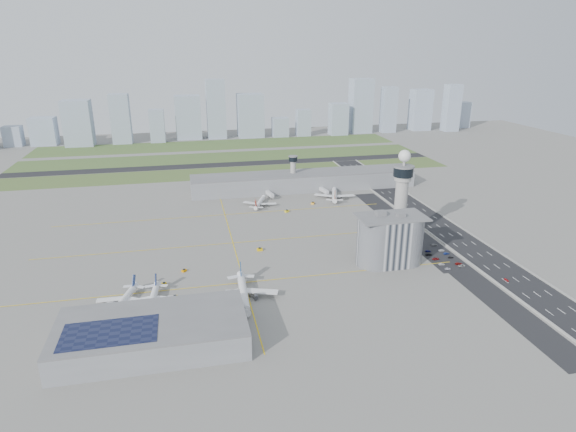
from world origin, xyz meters
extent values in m
plane|color=gray|center=(0.00, 0.00, 0.00)|extent=(1000.00, 1000.00, 0.00)
cube|color=#455729|center=(-20.00, 225.00, 0.04)|extent=(480.00, 50.00, 0.08)
cube|color=#3C5528|center=(-20.00, 300.00, 0.04)|extent=(480.00, 60.00, 0.08)
cube|color=#3D592A|center=(-20.00, 380.00, 0.04)|extent=(480.00, 70.00, 0.08)
cube|color=black|center=(-20.00, 262.00, 0.06)|extent=(480.00, 22.00, 0.10)
cube|color=black|center=(115.00, 0.00, 0.05)|extent=(28.00, 500.00, 0.10)
cube|color=#9E9E99|center=(101.00, 0.00, 0.60)|extent=(0.60, 500.00, 1.20)
cube|color=#9E9E99|center=(129.00, 0.00, 0.60)|extent=(0.60, 500.00, 1.20)
cube|color=black|center=(90.00, -10.00, 0.04)|extent=(18.00, 260.00, 0.08)
cube|color=black|center=(88.00, -22.00, 0.05)|extent=(20.00, 44.00, 0.10)
cube|color=yellow|center=(-40.00, -30.00, 0.01)|extent=(260.00, 0.60, 0.01)
cube|color=yellow|center=(-40.00, 30.00, 0.01)|extent=(260.00, 0.60, 0.01)
cube|color=yellow|center=(-40.00, 90.00, 0.01)|extent=(260.00, 0.60, 0.01)
cube|color=yellow|center=(-40.00, 30.00, 0.01)|extent=(0.60, 260.00, 0.01)
cylinder|color=#ADAAA5|center=(72.00, 8.00, 24.00)|extent=(8.40, 8.40, 48.00)
cylinder|color=#ADAAA5|center=(72.00, 8.00, 46.00)|extent=(11.00, 11.00, 4.00)
cylinder|color=black|center=(72.00, 8.00, 50.00)|extent=(13.00, 13.00, 6.00)
cylinder|color=slate|center=(72.00, 8.00, 53.50)|extent=(14.00, 14.00, 1.00)
cylinder|color=#ADAAA5|center=(72.00, 8.00, 56.00)|extent=(1.60, 1.60, 5.00)
sphere|color=white|center=(72.00, 8.00, 60.50)|extent=(8.00, 8.00, 8.00)
cylinder|color=#ADAAA5|center=(30.00, 150.00, 14.00)|extent=(5.00, 5.00, 28.00)
cylinder|color=black|center=(30.00, 150.00, 29.00)|extent=(8.00, 8.00, 4.00)
cylinder|color=slate|center=(30.00, 150.00, 31.50)|extent=(8.60, 8.60, 0.80)
cube|color=#B2B2B7|center=(52.00, -22.00, 15.00)|extent=(18.00, 24.00, 30.00)
cylinder|color=#B2B2B7|center=(43.00, -22.00, 15.00)|extent=(24.00, 24.00, 30.00)
cylinder|color=#B2B2B7|center=(61.00, -22.00, 15.00)|extent=(24.00, 24.00, 30.00)
cube|color=slate|center=(52.00, -22.00, 30.40)|extent=(42.00, 24.00, 0.80)
cube|color=slate|center=(46.00, -19.00, 32.00)|extent=(6.00, 5.00, 3.00)
cube|color=slate|center=(57.00, -24.00, 31.70)|extent=(5.00, 4.00, 2.40)
cube|color=gray|center=(40.00, 148.00, 7.50)|extent=(210.00, 32.00, 15.00)
cube|color=slate|center=(40.00, 148.00, 15.40)|extent=(210.00, 32.00, 0.80)
cube|color=gray|center=(-88.00, -82.00, 6.00)|extent=(84.00, 42.00, 12.00)
cube|color=slate|center=(-88.00, -82.00, 12.40)|extent=(84.00, 42.00, 0.80)
cube|color=black|center=(-105.00, -88.00, 12.90)|extent=(40.00, 22.00, 0.20)
imported|color=silver|center=(83.26, -39.30, 0.59)|extent=(3.62, 1.75, 1.19)
imported|color=#929498|center=(82.72, -32.87, 0.61)|extent=(3.73, 1.41, 1.21)
imported|color=maroon|center=(83.21, -24.77, 0.62)|extent=(4.68, 2.55, 1.24)
imported|color=black|center=(81.90, -17.68, 0.63)|extent=(4.47, 2.03, 1.27)
imported|color=#0D0F51|center=(84.10, -12.65, 0.63)|extent=(3.79, 1.67, 1.27)
imported|color=silver|center=(82.33, -3.20, 0.59)|extent=(3.71, 1.73, 1.18)
imported|color=#AEAEAE|center=(93.70, -37.59, 0.65)|extent=(4.93, 2.78, 1.30)
imported|color=maroon|center=(93.46, -34.39, 0.63)|extent=(4.38, 1.89, 1.26)
imported|color=black|center=(93.69, -24.69, 0.59)|extent=(3.48, 1.45, 1.18)
imported|color=#0F1D52|center=(94.00, -18.78, 0.66)|extent=(4.15, 1.92, 1.32)
imported|color=white|center=(93.70, -13.15, 0.55)|extent=(4.09, 2.10, 1.10)
imported|color=gray|center=(93.34, -3.98, 0.63)|extent=(4.50, 2.15, 1.27)
imported|color=#B4191F|center=(108.68, -60.12, 0.56)|extent=(1.54, 3.38, 1.12)
imported|color=black|center=(114.13, 40.55, 0.57)|extent=(1.74, 3.59, 1.13)
imported|color=navy|center=(122.35, 117.88, 0.55)|extent=(2.05, 4.08, 1.11)
imported|color=gray|center=(106.87, 180.07, 0.65)|extent=(1.56, 3.83, 1.30)
cube|color=#9EADC1|center=(-291.25, 430.16, 13.39)|extent=(22.81, 18.25, 26.79)
cube|color=#9EADC1|center=(-252.58, 431.35, 18.47)|extent=(32.30, 25.84, 36.93)
cube|color=#9EADC1|center=(-204.47, 415.19, 30.18)|extent=(35.81, 28.65, 60.36)
cube|color=#9EADC1|center=(-150.11, 419.66, 33.44)|extent=(25.49, 20.39, 66.89)
cube|color=#9EADC1|center=(-102.68, 417.90, 22.60)|extent=(20.04, 16.03, 45.20)
cube|color=#9EADC1|center=(-59.44, 436.89, 30.61)|extent=(35.76, 28.61, 61.22)
cube|color=#9EADC1|center=(-19.42, 431.56, 41.69)|extent=(26.33, 21.06, 83.39)
cube|color=#9EADC1|center=(30.27, 432.32, 31.06)|extent=(36.96, 29.57, 62.11)
cube|color=#9EADC1|center=(73.27, 423.68, 13.87)|extent=(23.01, 18.41, 27.75)
cube|color=#9EADC1|center=(108.28, 423.34, 19.48)|extent=(20.22, 16.18, 38.97)
cube|color=#9EADC1|center=(162.17, 421.29, 23.44)|extent=(26.14, 20.92, 46.89)
cube|color=#9EADC1|center=(201.27, 433.27, 40.60)|extent=(32.26, 25.81, 81.20)
cube|color=#9EADC1|center=(244.74, 426.38, 34.37)|extent=(21.59, 17.28, 68.75)
cube|color=#9EADC1|center=(302.83, 435.54, 31.70)|extent=(30.25, 24.20, 63.40)
cube|color=#9EADC1|center=(345.49, 415.96, 35.78)|extent=(23.04, 18.43, 71.56)
cube|color=#9EADC1|center=(382.05, 443.29, 20.53)|extent=(22.64, 18.11, 41.06)
camera|label=1|loc=(-68.16, -276.83, 128.75)|focal=30.00mm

